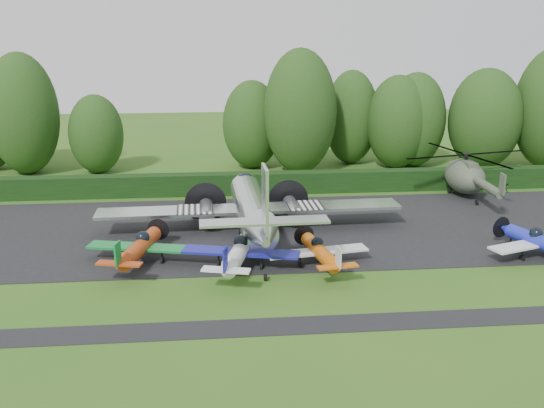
{
  "coord_description": "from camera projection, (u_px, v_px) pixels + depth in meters",
  "views": [
    {
      "loc": [
        -5.31,
        -34.72,
        15.15
      ],
      "look_at": [
        -1.26,
        8.61,
        2.5
      ],
      "focal_mm": 40.0,
      "sensor_mm": 36.0,
      "label": 1
    }
  ],
  "objects": [
    {
      "name": "light_plane_red",
      "position": [
        140.0,
        247.0,
        40.12
      ],
      "size": [
        7.51,
        7.9,
        2.89
      ],
      "rotation": [
        0.0,
        0.0,
        0.24
      ],
      "color": "#9F350E",
      "rests_on": "ground"
    },
    {
      "name": "helicopter",
      "position": [
        465.0,
        173.0,
        56.37
      ],
      "size": [
        12.53,
        14.67,
        4.04
      ],
      "rotation": [
        0.0,
        0.0,
        0.03
      ],
      "color": "#3C4636",
      "rests_on": "ground"
    },
    {
      "name": "tree_5",
      "position": [
        300.0,
        112.0,
        64.19
      ],
      "size": [
        7.75,
        7.75,
        13.28
      ],
      "color": "black",
      "rests_on": "ground"
    },
    {
      "name": "apron",
      "position": [
        286.0,
        229.0,
        47.46
      ],
      "size": [
        70.0,
        18.0,
        0.01
      ],
      "primitive_type": "cube",
      "color": "black",
      "rests_on": "ground"
    },
    {
      "name": "tree_4",
      "position": [
        415.0,
        120.0,
        67.79
      ],
      "size": [
        6.75,
        6.75,
        10.57
      ],
      "color": "black",
      "rests_on": "ground"
    },
    {
      "name": "tree_6",
      "position": [
        351.0,
        117.0,
        69.28
      ],
      "size": [
        6.15,
        6.15,
        10.72
      ],
      "color": "black",
      "rests_on": "ground"
    },
    {
      "name": "light_plane_blue",
      "position": [
        542.0,
        243.0,
        40.99
      ],
      "size": [
        7.44,
        7.82,
        2.86
      ],
      "rotation": [
        0.0,
        0.0,
        -0.33
      ],
      "color": "#1D27AF",
      "rests_on": "ground"
    },
    {
      "name": "tree_10",
      "position": [
        398.0,
        122.0,
        67.16
      ],
      "size": [
        6.86,
        6.86,
        10.34
      ],
      "color": "black",
      "rests_on": "ground"
    },
    {
      "name": "taxiway_verge",
      "position": [
        321.0,
        325.0,
        32.16
      ],
      "size": [
        70.0,
        2.0,
        0.0
      ],
      "primitive_type": "cube",
      "color": "black",
      "rests_on": "ground"
    },
    {
      "name": "transport_plane",
      "position": [
        252.0,
        209.0,
        45.43
      ],
      "size": [
        23.45,
        17.98,
        7.52
      ],
      "rotation": [
        0.0,
        0.0,
        -0.03
      ],
      "color": "silver",
      "rests_on": "ground"
    },
    {
      "name": "light_plane_white",
      "position": [
        239.0,
        252.0,
        39.14
      ],
      "size": [
        7.72,
        8.12,
        2.97
      ],
      "rotation": [
        0.0,
        0.0,
        0.25
      ],
      "color": "silver",
      "rests_on": "ground"
    },
    {
      "name": "sign_board",
      "position": [
        539.0,
        176.0,
        59.5
      ],
      "size": [
        3.16,
        0.12,
        1.78
      ],
      "rotation": [
        0.0,
        0.0,
        0.1
      ],
      "color": "#3F3326",
      "rests_on": "ground"
    },
    {
      "name": "tree_3",
      "position": [
        23.0,
        114.0,
        63.88
      ],
      "size": [
        7.39,
        7.39,
        12.9
      ],
      "color": "black",
      "rests_on": "ground"
    },
    {
      "name": "ground",
      "position": [
        305.0,
        280.0,
        37.9
      ],
      "size": [
        160.0,
        160.0,
        0.0
      ],
      "primitive_type": "plane",
      "color": "#295A19",
      "rests_on": "ground"
    },
    {
      "name": "tree_1",
      "position": [
        96.0,
        134.0,
        64.89
      ],
      "size": [
        5.78,
        5.78,
        8.49
      ],
      "color": "black",
      "rests_on": "ground"
    },
    {
      "name": "tree_7",
      "position": [
        485.0,
        119.0,
        66.63
      ],
      "size": [
        7.96,
        7.96,
        11.09
      ],
      "color": "black",
      "rests_on": "ground"
    },
    {
      "name": "tree_9",
      "position": [
        252.0,
        125.0,
        67.12
      ],
      "size": [
        6.52,
        6.52,
        9.77
      ],
      "color": "black",
      "rests_on": "ground"
    },
    {
      "name": "light_plane_orange",
      "position": [
        320.0,
        251.0,
        39.65
      ],
      "size": [
        6.82,
        7.17,
        2.62
      ],
      "rotation": [
        0.0,
        0.0,
        -0.17
      ],
      "color": "#C2570B",
      "rests_on": "ground"
    },
    {
      "name": "hedgerow",
      "position": [
        273.0,
        193.0,
        57.97
      ],
      "size": [
        90.0,
        1.6,
        2.0
      ],
      "primitive_type": "cube",
      "color": "black",
      "rests_on": "ground"
    }
  ]
}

